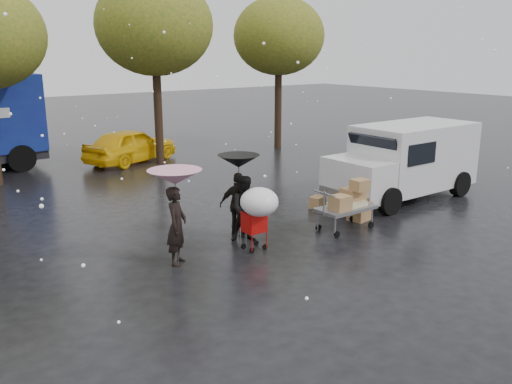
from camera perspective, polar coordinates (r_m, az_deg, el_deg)
ground at (r=12.38m, az=0.92°, el=-5.82°), size 90.00×90.00×0.00m
person_pink at (r=11.31m, az=-8.35°, el=-3.53°), size 0.71×0.71×1.66m
person_middle at (r=12.55m, az=-0.98°, el=-1.79°), size 0.95×0.89×1.56m
person_black at (r=12.86m, az=-1.81°, el=-1.37°), size 0.96×0.86×1.57m
umbrella_pink at (r=11.03m, az=-8.54°, el=1.55°), size 1.11×1.11×2.01m
umbrella_black at (r=12.61m, az=-1.84°, el=3.24°), size 0.99×0.99×1.99m
vendor_cart at (r=13.60m, az=9.71°, el=-0.93°), size 1.52×0.80×1.27m
shopping_cart at (r=11.80m, az=0.26°, el=-1.42°), size 0.84×0.84×1.46m
white_van at (r=16.91m, az=15.47°, el=3.32°), size 4.91×2.18×2.20m
box_ground_near at (r=14.50m, az=10.85°, el=-1.96°), size 0.62×0.53×0.50m
box_ground_far at (r=15.45m, az=6.47°, el=-1.07°), size 0.51×0.45×0.33m
yellow_taxi at (r=22.13m, az=-13.05°, el=4.81°), size 4.33×2.94×1.37m
tree_row at (r=20.29m, az=-18.44°, el=15.91°), size 21.60×4.40×7.12m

